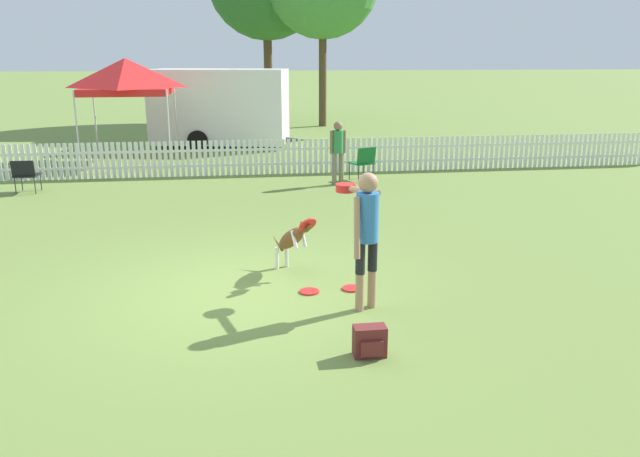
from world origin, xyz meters
TOP-DOWN VIEW (x-y plane):
  - ground_plane at (0.00, 0.00)m, footprint 240.00×240.00m
  - handler_person at (1.56, -0.70)m, footprint 0.45×1.16m
  - leaping_dog at (0.79, 0.68)m, footprint 0.64×1.00m
  - frisbee_near_handler at (1.53, -0.08)m, footprint 0.27×0.27m
  - frisbee_near_dog at (0.94, -0.11)m, footprint 0.27×0.27m
  - backpack_on_grass at (1.34, -2.03)m, footprint 0.35×0.23m
  - picket_fence at (0.00, 8.62)m, footprint 24.51×0.04m
  - folding_chair_blue_left at (3.25, 7.34)m, footprint 0.67×0.68m
  - folding_chair_center at (-4.78, 7.05)m, footprint 0.52×0.54m
  - canopy_tent_main at (-3.00, 11.27)m, footprint 2.51×2.51m
  - spectator_standing at (2.54, 7.03)m, footprint 0.41×0.27m
  - equipment_trailer at (-0.38, 14.11)m, footprint 5.46×2.99m

SIDE VIEW (x-z plane):
  - ground_plane at x=0.00m, z-range 0.00..0.00m
  - frisbee_near_handler at x=1.53m, z-range 0.00..0.02m
  - frisbee_near_dog at x=0.94m, z-range 0.00..0.02m
  - backpack_on_grass at x=1.34m, z-range 0.00..0.33m
  - folding_chair_center at x=-4.78m, z-range 0.07..0.86m
  - picket_fence at x=0.00m, z-range 0.00..0.94m
  - folding_chair_blue_left at x=3.25m, z-range 0.09..0.96m
  - leaping_dog at x=0.79m, z-range 0.07..1.01m
  - spectator_standing at x=2.54m, z-range 0.16..1.70m
  - handler_person at x=1.56m, z-range 0.24..1.99m
  - equipment_trailer at x=-0.38m, z-range 0.07..2.70m
  - canopy_tent_main at x=-3.00m, z-range 0.99..4.00m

